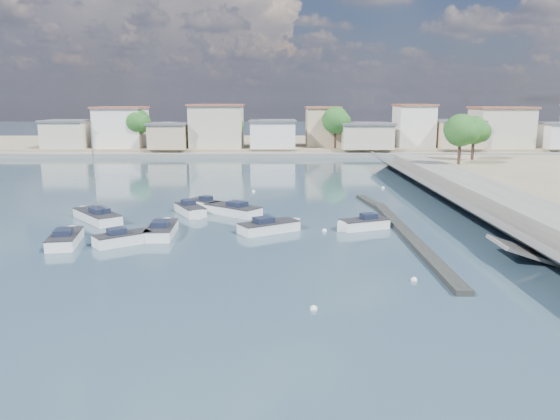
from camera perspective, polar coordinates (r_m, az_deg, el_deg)
name	(u,v)px	position (r m, az deg, el deg)	size (l,w,h in m)	color
ground	(302,181)	(72.13, 2.26, 3.00)	(400.00, 400.00, 0.00)	#273B4E
seawall_walkway	(538,218)	(50.31, 25.35, -0.78)	(5.00, 90.00, 1.80)	slate
breakwater	(400,228)	(46.32, 12.40, -1.83)	(2.00, 31.02, 0.35)	black
far_shore_land	(291,144)	(123.71, 1.15, 6.87)	(160.00, 40.00, 1.40)	gray
far_shore_quay	(294,155)	(102.83, 1.47, 5.76)	(160.00, 2.50, 0.80)	slate
far_town	(347,129)	(109.24, 7.07, 8.40)	(113.01, 12.80, 8.35)	beige
shore_trees	(341,124)	(100.16, 6.37, 8.88)	(74.56, 38.32, 7.92)	#38281E
motorboat_a	(162,230)	(44.66, -12.20, -2.04)	(2.22, 5.70, 1.48)	white
motorboat_b	(125,239)	(42.50, -15.85, -2.91)	(4.29, 3.79, 1.48)	white
motorboat_c	(230,210)	(51.74, -5.21, 0.01)	(5.76, 5.14, 1.48)	white
motorboat_d	(362,225)	(45.97, 8.54, -1.53)	(4.53, 3.01, 1.48)	white
motorboat_e	(66,239)	(44.00, -21.46, -2.79)	(2.73, 5.50, 1.48)	white
motorboat_f	(202,204)	(54.84, -8.11, 0.60)	(3.75, 3.73, 1.48)	white
motorboat_g	(191,211)	(51.92, -9.29, -0.05)	(3.65, 4.96, 1.48)	white
motorboat_h	(272,227)	(44.64, -0.87, -1.78)	(5.25, 4.23, 1.48)	white
sailboat	(96,216)	(51.49, -18.68, -0.57)	(5.62, 6.22, 9.00)	white
mooring_buoys	(339,224)	(47.29, 6.17, -1.50)	(16.05, 39.38, 0.41)	white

